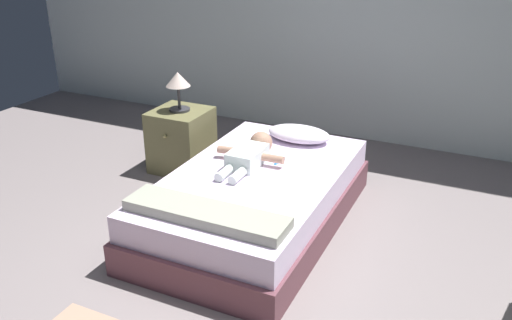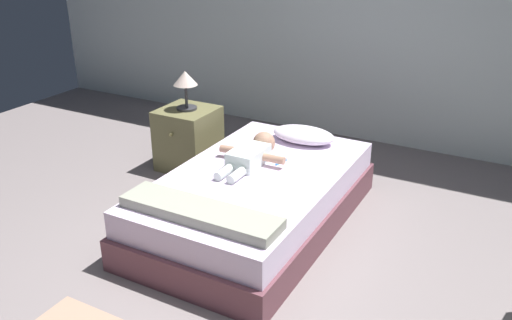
{
  "view_description": "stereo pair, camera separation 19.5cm",
  "coord_description": "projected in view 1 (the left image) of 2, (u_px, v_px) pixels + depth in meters",
  "views": [
    {
      "loc": [
        1.2,
        -2.09,
        1.99
      ],
      "look_at": [
        -0.23,
        0.96,
        0.5
      ],
      "focal_mm": 37.65,
      "sensor_mm": 36.0,
      "label": 1
    },
    {
      "loc": [
        1.38,
        -2.0,
        1.99
      ],
      "look_at": [
        -0.23,
        0.96,
        0.5
      ],
      "focal_mm": 37.65,
      "sensor_mm": 36.0,
      "label": 2
    }
  ],
  "objects": [
    {
      "name": "ground_plane",
      "position": [
        221.0,
        312.0,
        3.0
      ],
      "size": [
        8.0,
        8.0,
        0.0
      ],
      "primitive_type": "plane",
      "color": "gray"
    },
    {
      "name": "bed",
      "position": [
        256.0,
        199.0,
        3.8
      ],
      "size": [
        1.12,
        1.93,
        0.4
      ],
      "color": "brown",
      "rests_on": "ground_plane"
    },
    {
      "name": "pillow",
      "position": [
        299.0,
        134.0,
        4.26
      ],
      "size": [
        0.51,
        0.31,
        0.11
      ],
      "color": "white",
      "rests_on": "bed"
    },
    {
      "name": "baby",
      "position": [
        251.0,
        154.0,
        3.87
      ],
      "size": [
        0.52,
        0.66,
        0.17
      ],
      "color": "white",
      "rests_on": "bed"
    },
    {
      "name": "toothbrush",
      "position": [
        281.0,
        161.0,
        3.89
      ],
      "size": [
        0.04,
        0.13,
        0.02
      ],
      "color": "#2C92EB",
      "rests_on": "bed"
    },
    {
      "name": "nightstand",
      "position": [
        181.0,
        140.0,
        4.66
      ],
      "size": [
        0.46,
        0.49,
        0.54
      ],
      "color": "olive",
      "rests_on": "ground_plane"
    },
    {
      "name": "lamp",
      "position": [
        178.0,
        83.0,
        4.45
      ],
      "size": [
        0.2,
        0.2,
        0.33
      ],
      "color": "#333338",
      "rests_on": "nightstand"
    },
    {
      "name": "blanket",
      "position": [
        206.0,
        214.0,
        3.13
      ],
      "size": [
        1.01,
        0.25,
        0.07
      ],
      "color": "#9EA08E",
      "rests_on": "bed"
    }
  ]
}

